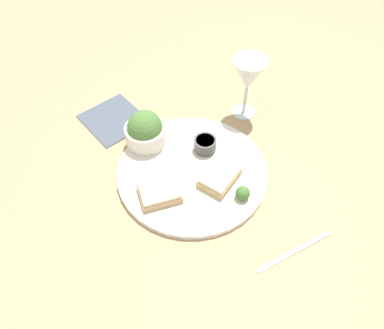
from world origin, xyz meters
name	(u,v)px	position (x,y,z in m)	size (l,w,h in m)	color
ground_plane	(192,173)	(0.00, 0.00, 0.00)	(4.00, 4.00, 0.00)	tan
dinner_plate	(192,172)	(0.00, 0.00, 0.01)	(0.36, 0.36, 0.01)	silver
salad_bowl	(145,131)	(-0.03, 0.14, 0.05)	(0.10, 0.10, 0.09)	silver
sauce_ramekin	(205,144)	(0.07, 0.03, 0.03)	(0.06, 0.06, 0.03)	#4C4C4C
cheese_toast_near	(219,177)	(0.03, -0.06, 0.03)	(0.11, 0.09, 0.03)	tan
cheese_toast_far	(160,192)	(-0.10, -0.01, 0.03)	(0.11, 0.10, 0.03)	tan
wine_glass	(249,76)	(0.24, 0.08, 0.12)	(0.09, 0.09, 0.17)	silver
garnish	(243,193)	(0.04, -0.13, 0.03)	(0.03, 0.03, 0.03)	#477533
napkin	(114,119)	(-0.05, 0.28, 0.00)	(0.15, 0.16, 0.01)	#4C5666
fork	(295,251)	(0.04, -0.29, 0.00)	(0.18, 0.04, 0.01)	silver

